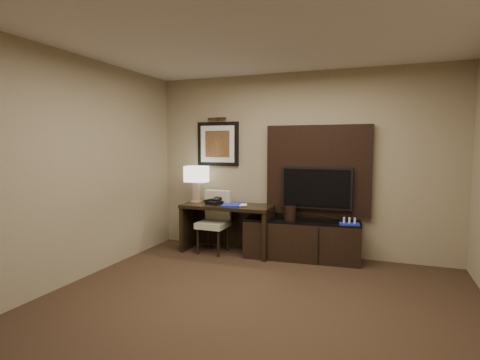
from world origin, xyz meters
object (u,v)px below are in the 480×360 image
at_px(desk_phone, 214,201).
at_px(desk_chair, 213,224).
at_px(credenza, 302,240).
at_px(desk, 228,228).
at_px(table_lamp, 196,183).
at_px(minibar_tray, 349,221).
at_px(ice_bucket, 290,213).
at_px(tv, 317,188).

bearing_deg(desk_phone, desk_chair, -64.47).
bearing_deg(credenza, desk_phone, 179.14).
bearing_deg(desk, table_lamp, 171.74).
xyz_separation_m(table_lamp, minibar_tray, (2.34, -0.08, -0.43)).
xyz_separation_m(table_lamp, ice_bucket, (1.51, -0.02, -0.37)).
bearing_deg(table_lamp, minibar_tray, -1.96).
bearing_deg(tv, desk_chair, -168.94).
height_order(credenza, table_lamp, table_lamp).
relative_size(table_lamp, desk_phone, 2.82).
xyz_separation_m(credenza, tv, (0.18, 0.14, 0.74)).
xyz_separation_m(desk_chair, table_lamp, (-0.36, 0.18, 0.59)).
xyz_separation_m(desk_phone, minibar_tray, (1.99, 0.02, -0.18)).
xyz_separation_m(desk, minibar_tray, (1.78, -0.01, 0.24)).
distance_m(table_lamp, ice_bucket, 1.56).
distance_m(table_lamp, desk_phone, 0.44).
bearing_deg(table_lamp, desk_phone, -16.37).
relative_size(credenza, tv, 1.63).
bearing_deg(table_lamp, credenza, -0.74).
height_order(desk, tv, tv).
bearing_deg(desk_chair, minibar_tray, 4.40).
relative_size(desk_phone, ice_bucket, 1.08).
distance_m(desk, ice_bucket, 1.00).
xyz_separation_m(credenza, table_lamp, (-1.68, 0.02, 0.75)).
relative_size(ice_bucket, minibar_tray, 0.75).
xyz_separation_m(desk, desk_chair, (-0.20, -0.10, 0.08)).
relative_size(tv, minibar_tray, 3.85).
xyz_separation_m(desk_phone, ice_bucket, (1.16, 0.08, -0.13)).
height_order(desk, desk_phone, desk_phone).
relative_size(desk_chair, minibar_tray, 3.41).
bearing_deg(desk_phone, tv, 27.36).
bearing_deg(desk, ice_bucket, 2.09).
xyz_separation_m(tv, minibar_tray, (0.48, -0.20, -0.41)).
bearing_deg(desk_phone, minibar_tray, 19.67).
bearing_deg(desk_chair, ice_bucket, 9.26).
relative_size(desk_chair, ice_bucket, 4.54).
bearing_deg(desk_chair, desk_phone, 98.17).
height_order(credenza, ice_bucket, ice_bucket).
distance_m(desk_phone, minibar_tray, 2.00).
height_order(ice_bucket, minibar_tray, ice_bucket).
bearing_deg(table_lamp, desk_chair, -25.95).
bearing_deg(ice_bucket, table_lamp, 179.20).
xyz_separation_m(credenza, desk_chair, (-1.32, -0.15, 0.16)).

